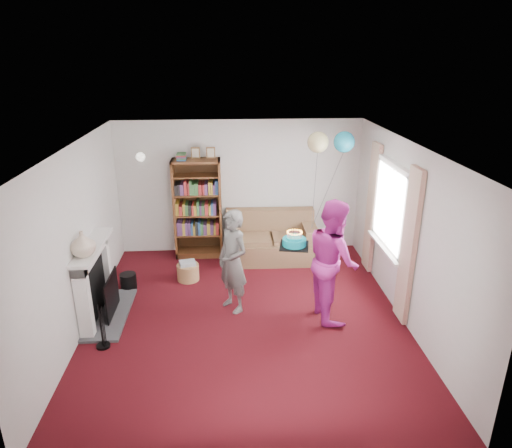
{
  "coord_description": "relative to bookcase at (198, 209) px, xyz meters",
  "views": [
    {
      "loc": [
        -0.23,
        -5.72,
        3.63
      ],
      "look_at": [
        0.19,
        0.6,
        1.23
      ],
      "focal_mm": 32.0,
      "sensor_mm": 36.0,
      "label": 1
    }
  ],
  "objects": [
    {
      "name": "person_striped",
      "position": [
        0.61,
        -2.03,
        -0.13
      ],
      "size": [
        0.63,
        0.68,
        1.55
      ],
      "primitive_type": "imported",
      "rotation": [
        0.0,
        0.0,
        -0.94
      ],
      "color": "black",
      "rests_on": "ground"
    },
    {
      "name": "wall_right",
      "position": [
        3.04,
        -2.3,
        0.35
      ],
      "size": [
        0.02,
        5.0,
        2.5
      ],
      "primitive_type": "cube",
      "color": "silver",
      "rests_on": "ground"
    },
    {
      "name": "sofa",
      "position": [
        1.34,
        -0.23,
        -0.58
      ],
      "size": [
        1.64,
        0.87,
        0.87
      ],
      "rotation": [
        0.0,
        0.0,
        -0.02
      ],
      "color": "brown",
      "rests_on": "ground"
    },
    {
      "name": "window_bay",
      "position": [
        2.99,
        -1.7,
        0.3
      ],
      "size": [
        0.14,
        2.02,
        2.2
      ],
      "color": "white",
      "rests_on": "ground"
    },
    {
      "name": "person_magenta",
      "position": [
        2.01,
        -2.29,
        -0.02
      ],
      "size": [
        0.77,
        0.93,
        1.77
      ],
      "primitive_type": "imported",
      "rotation": [
        0.0,
        0.0,
        1.69
      ],
      "color": "#B3238A",
      "rests_on": "ground"
    },
    {
      "name": "birthday_cake",
      "position": [
        1.47,
        -2.22,
        0.24
      ],
      "size": [
        0.4,
        0.4,
        0.22
      ],
      "rotation": [
        0.0,
        0.0,
        -0.18
      ],
      "color": "black",
      "rests_on": "ground"
    },
    {
      "name": "ground",
      "position": [
        0.78,
        -2.3,
        -0.9
      ],
      "size": [
        5.0,
        5.0,
        0.0
      ],
      "primitive_type": "plane",
      "color": "#34070D",
      "rests_on": "ground"
    },
    {
      "name": "fireplace",
      "position": [
        -1.31,
        -2.11,
        -0.39
      ],
      "size": [
        0.55,
        1.8,
        1.12
      ],
      "color": "#3F3F42",
      "rests_on": "ground"
    },
    {
      "name": "balloons",
      "position": [
        2.29,
        -0.57,
        1.32
      ],
      "size": [
        0.79,
        0.35,
        1.74
      ],
      "color": "#3F3F3F",
      "rests_on": "ground"
    },
    {
      "name": "bookcase",
      "position": [
        0.0,
        0.0,
        0.0
      ],
      "size": [
        0.87,
        0.42,
        2.05
      ],
      "color": "#472B14",
      "rests_on": "ground"
    },
    {
      "name": "wicker_basket",
      "position": [
        -0.14,
        -1.05,
        -0.75
      ],
      "size": [
        0.37,
        0.37,
        0.34
      ],
      "rotation": [
        0.0,
        0.0,
        0.24
      ],
      "color": "#A87D4E",
      "rests_on": "ground"
    },
    {
      "name": "wall_left",
      "position": [
        -1.48,
        -2.3,
        0.35
      ],
      "size": [
        0.02,
        5.0,
        2.5
      ],
      "primitive_type": "cube",
      "color": "silver",
      "rests_on": "ground"
    },
    {
      "name": "wall_back",
      "position": [
        0.78,
        0.21,
        0.35
      ],
      "size": [
        4.5,
        0.02,
        2.5
      ],
      "primitive_type": "cube",
      "color": "silver",
      "rests_on": "ground"
    },
    {
      "name": "mantel_vase",
      "position": [
        -1.34,
        -2.45,
        0.39
      ],
      "size": [
        0.36,
        0.36,
        0.34
      ],
      "primitive_type": "imported",
      "rotation": [
        0.0,
        0.0,
        0.13
      ],
      "color": "beige",
      "rests_on": "fireplace"
    },
    {
      "name": "wall_sconce",
      "position": [
        -0.97,
        0.06,
        0.98
      ],
      "size": [
        0.16,
        0.23,
        0.16
      ],
      "color": "gold",
      "rests_on": "ground"
    },
    {
      "name": "ceiling",
      "position": [
        0.78,
        -2.3,
        1.6
      ],
      "size": [
        4.5,
        5.0,
        0.01
      ],
      "primitive_type": "cube",
      "color": "white",
      "rests_on": "wall_back"
    }
  ]
}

